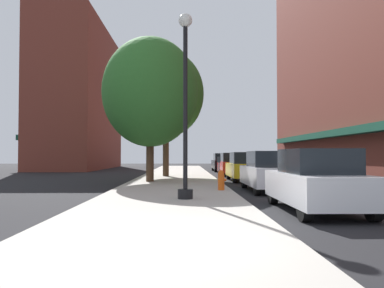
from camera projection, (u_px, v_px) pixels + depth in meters
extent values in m
plane|color=black|center=(241.00, 179.00, 24.37)|extent=(90.00, 90.00, 0.00)
cube|color=#A8A399|center=(177.00, 177.00, 25.30)|extent=(4.80, 50.00, 0.12)
cube|color=brown|center=(381.00, 2.00, 28.93)|extent=(6.00, 40.00, 25.62)
cube|color=#144C38|center=(337.00, 133.00, 28.59)|extent=(0.90, 34.00, 0.50)
cube|color=brown|center=(81.00, 100.00, 43.30)|extent=(6.00, 18.00, 15.23)
cube|color=#144C38|center=(50.00, 141.00, 43.11)|extent=(0.90, 15.30, 0.50)
cylinder|color=black|center=(185.00, 194.00, 12.34)|extent=(0.48, 0.48, 0.30)
cylinder|color=black|center=(185.00, 107.00, 12.42)|extent=(0.14, 0.14, 5.20)
sphere|color=silver|center=(185.00, 20.00, 12.50)|extent=(0.44, 0.44, 0.44)
cylinder|color=#E05614|center=(221.00, 182.00, 15.42)|extent=(0.26, 0.26, 0.62)
sphere|color=#E05614|center=(221.00, 173.00, 15.43)|extent=(0.24, 0.24, 0.24)
cylinder|color=#E05614|center=(225.00, 180.00, 15.43)|extent=(0.12, 0.10, 0.10)
cylinder|color=slate|center=(219.00, 174.00, 17.42)|extent=(0.06, 0.06, 1.05)
cube|color=#33383D|center=(219.00, 160.00, 17.44)|extent=(0.14, 0.09, 0.26)
cylinder|color=#422D1E|center=(166.00, 149.00, 25.80)|extent=(0.40, 0.40, 3.56)
ellipsoid|color=#2D6B28|center=(166.00, 94.00, 25.90)|extent=(5.00, 5.00, 5.75)
cylinder|color=#422D1E|center=(150.00, 154.00, 20.48)|extent=(0.40, 0.40, 2.81)
ellipsoid|color=#2D6B28|center=(150.00, 92.00, 20.57)|extent=(5.01, 5.01, 5.77)
cylinder|color=black|center=(273.00, 194.00, 11.97)|extent=(0.22, 0.64, 0.64)
cylinder|color=black|center=(323.00, 193.00, 12.00)|extent=(0.22, 0.64, 0.64)
cylinder|color=black|center=(305.00, 208.00, 8.77)|extent=(0.22, 0.64, 0.64)
cylinder|color=black|center=(374.00, 207.00, 8.80)|extent=(0.22, 0.64, 0.64)
cube|color=silver|center=(315.00, 187.00, 10.40)|extent=(1.80, 4.30, 0.76)
cube|color=black|center=(317.00, 161.00, 10.27)|extent=(1.56, 2.20, 0.64)
cylinder|color=black|center=(244.00, 181.00, 17.75)|extent=(0.22, 0.64, 0.64)
cylinder|color=black|center=(278.00, 181.00, 17.78)|extent=(0.22, 0.64, 0.64)
cylinder|color=black|center=(257.00, 187.00, 14.56)|extent=(0.22, 0.64, 0.64)
cylinder|color=black|center=(299.00, 187.00, 14.58)|extent=(0.22, 0.64, 0.64)
cube|color=#B2B2BA|center=(269.00, 176.00, 16.18)|extent=(1.80, 4.30, 0.76)
cube|color=black|center=(269.00, 159.00, 16.05)|extent=(1.56, 2.20, 0.64)
cylinder|color=black|center=(228.00, 174.00, 24.18)|extent=(0.22, 0.64, 0.64)
cylinder|color=black|center=(254.00, 174.00, 24.21)|extent=(0.22, 0.64, 0.64)
cylinder|color=black|center=(235.00, 177.00, 20.98)|extent=(0.22, 0.64, 0.64)
cylinder|color=black|center=(264.00, 177.00, 21.01)|extent=(0.22, 0.64, 0.64)
cube|color=gold|center=(245.00, 170.00, 22.60)|extent=(1.80, 4.30, 0.76)
cube|color=black|center=(245.00, 158.00, 22.47)|extent=(1.56, 2.20, 0.64)
cylinder|color=black|center=(220.00, 170.00, 30.24)|extent=(0.22, 0.64, 0.64)
cylinder|color=black|center=(240.00, 170.00, 30.27)|extent=(0.22, 0.64, 0.64)
cylinder|color=black|center=(224.00, 172.00, 27.04)|extent=(0.22, 0.64, 0.64)
cylinder|color=black|center=(246.00, 172.00, 27.07)|extent=(0.22, 0.64, 0.64)
cube|color=red|center=(232.00, 167.00, 28.66)|extent=(1.80, 4.30, 0.76)
cube|color=black|center=(232.00, 157.00, 28.53)|extent=(1.56, 2.20, 0.64)
cylinder|color=black|center=(213.00, 167.00, 37.54)|extent=(0.22, 0.64, 0.64)
cylinder|color=black|center=(229.00, 167.00, 37.56)|extent=(0.22, 0.64, 0.64)
cylinder|color=black|center=(216.00, 168.00, 34.34)|extent=(0.22, 0.64, 0.64)
cylinder|color=black|center=(233.00, 168.00, 34.37)|extent=(0.22, 0.64, 0.64)
cube|color=black|center=(223.00, 164.00, 35.96)|extent=(1.80, 4.30, 0.76)
cube|color=black|center=(223.00, 157.00, 35.83)|extent=(1.56, 2.20, 0.64)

